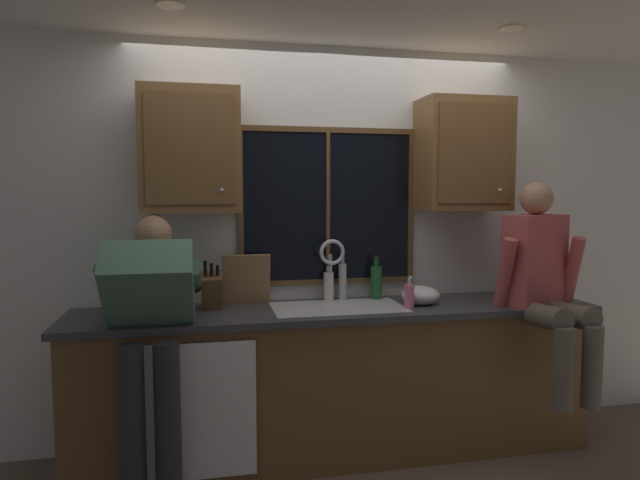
# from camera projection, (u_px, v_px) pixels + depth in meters

# --- Properties ---
(back_wall) EXTENTS (5.52, 0.12, 2.55)m
(back_wall) POSITION_uv_depth(u_px,v_px,m) (325.00, 244.00, 3.68)
(back_wall) COLOR silver
(back_wall) RESTS_ON floor
(ceiling_downlight_left) EXTENTS (0.14, 0.14, 0.01)m
(ceiling_downlight_left) POSITION_uv_depth(u_px,v_px,m) (171.00, 5.00, 2.74)
(ceiling_downlight_left) COLOR #FFEAB2
(ceiling_downlight_right) EXTENTS (0.14, 0.14, 0.01)m
(ceiling_downlight_right) POSITION_uv_depth(u_px,v_px,m) (512.00, 28.00, 3.13)
(ceiling_downlight_right) COLOR #FFEAB2
(window_glass) EXTENTS (1.10, 0.02, 0.95)m
(window_glass) POSITION_uv_depth(u_px,v_px,m) (328.00, 207.00, 3.60)
(window_glass) COLOR black
(window_frame_top) EXTENTS (1.17, 0.02, 0.04)m
(window_frame_top) POSITION_uv_depth(u_px,v_px,m) (329.00, 130.00, 3.54)
(window_frame_top) COLOR brown
(window_frame_bottom) EXTENTS (1.17, 0.02, 0.04)m
(window_frame_bottom) POSITION_uv_depth(u_px,v_px,m) (328.00, 282.00, 3.63)
(window_frame_bottom) COLOR brown
(window_frame_left) EXTENTS (0.03, 0.02, 0.95)m
(window_frame_left) POSITION_uv_depth(u_px,v_px,m) (241.00, 207.00, 3.47)
(window_frame_left) COLOR brown
(window_frame_right) EXTENTS (0.03, 0.02, 0.95)m
(window_frame_right) POSITION_uv_depth(u_px,v_px,m) (411.00, 206.00, 3.70)
(window_frame_right) COLOR brown
(window_mullion_center) EXTENTS (0.02, 0.02, 0.95)m
(window_mullion_center) POSITION_uv_depth(u_px,v_px,m) (329.00, 207.00, 3.58)
(window_mullion_center) COLOR brown
(lower_cabinet_run) EXTENTS (3.12, 0.58, 0.88)m
(lower_cabinet_run) POSITION_uv_depth(u_px,v_px,m) (337.00, 383.00, 3.41)
(lower_cabinet_run) COLOR brown
(lower_cabinet_run) RESTS_ON floor
(countertop) EXTENTS (3.18, 0.62, 0.04)m
(countertop) POSITION_uv_depth(u_px,v_px,m) (338.00, 311.00, 3.35)
(countertop) COLOR #38383D
(countertop) RESTS_ON lower_cabinet_run
(dishwasher_front) EXTENTS (0.60, 0.02, 0.74)m
(dishwasher_front) POSITION_uv_depth(u_px,v_px,m) (199.00, 412.00, 2.93)
(dishwasher_front) COLOR white
(upper_cabinet_left) EXTENTS (0.57, 0.36, 0.72)m
(upper_cabinet_left) POSITION_uv_depth(u_px,v_px,m) (191.00, 151.00, 3.23)
(upper_cabinet_left) COLOR brown
(upper_cabinet_right) EXTENTS (0.57, 0.36, 0.72)m
(upper_cabinet_right) POSITION_uv_depth(u_px,v_px,m) (463.00, 155.00, 3.59)
(upper_cabinet_right) COLOR brown
(sink) EXTENTS (0.80, 0.46, 0.21)m
(sink) POSITION_uv_depth(u_px,v_px,m) (339.00, 323.00, 3.37)
(sink) COLOR #B7B7BC
(sink) RESTS_ON lower_cabinet_run
(faucet) EXTENTS (0.18, 0.09, 0.40)m
(faucet) POSITION_uv_depth(u_px,v_px,m) (333.00, 262.00, 3.52)
(faucet) COLOR silver
(faucet) RESTS_ON countertop
(person_standing) EXTENTS (0.53, 0.72, 1.49)m
(person_standing) POSITION_uv_depth(u_px,v_px,m) (151.00, 324.00, 2.86)
(person_standing) COLOR #262628
(person_standing) RESTS_ON floor
(person_sitting_on_counter) EXTENTS (0.54, 0.66, 1.26)m
(person_sitting_on_counter) POSITION_uv_depth(u_px,v_px,m) (544.00, 278.00, 3.34)
(person_sitting_on_counter) COLOR #595147
(person_sitting_on_counter) RESTS_ON countertop
(knife_block) EXTENTS (0.12, 0.18, 0.32)m
(knife_block) POSITION_uv_depth(u_px,v_px,m) (212.00, 292.00, 3.28)
(knife_block) COLOR brown
(knife_block) RESTS_ON countertop
(cutting_board) EXTENTS (0.29, 0.09, 0.32)m
(cutting_board) POSITION_uv_depth(u_px,v_px,m) (246.00, 279.00, 3.45)
(cutting_board) COLOR #997047
(cutting_board) RESTS_ON countertop
(mixing_bowl) EXTENTS (0.24, 0.24, 0.12)m
(mixing_bowl) POSITION_uv_depth(u_px,v_px,m) (421.00, 295.00, 3.46)
(mixing_bowl) COLOR silver
(mixing_bowl) RESTS_ON countertop
(soap_dispenser) EXTENTS (0.06, 0.07, 0.20)m
(soap_dispenser) POSITION_uv_depth(u_px,v_px,m) (409.00, 296.00, 3.33)
(soap_dispenser) COLOR pink
(soap_dispenser) RESTS_ON countertop
(bottle_green_glass) EXTENTS (0.06, 0.06, 0.24)m
(bottle_green_glass) POSITION_uv_depth(u_px,v_px,m) (329.00, 285.00, 3.56)
(bottle_green_glass) COLOR silver
(bottle_green_glass) RESTS_ON countertop
(bottle_tall_clear) EXTENTS (0.05, 0.05, 0.31)m
(bottle_tall_clear) POSITION_uv_depth(u_px,v_px,m) (343.00, 280.00, 3.59)
(bottle_tall_clear) COLOR #B7B7BC
(bottle_tall_clear) RESTS_ON countertop
(bottle_amber_small) EXTENTS (0.07, 0.07, 0.28)m
(bottle_amber_small) POSITION_uv_depth(u_px,v_px,m) (376.00, 281.00, 3.62)
(bottle_amber_small) COLOR #1E592D
(bottle_amber_small) RESTS_ON countertop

